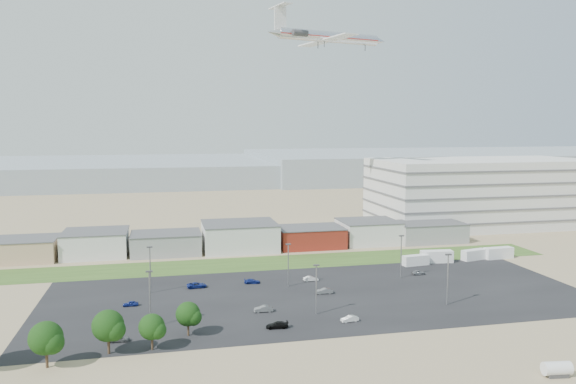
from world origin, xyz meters
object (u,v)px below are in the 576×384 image
object	(u,v)px
storage_tank_nw	(557,368)
parked_car_5	(131,304)
parked_car_4	(263,309)
parked_car_11	(311,279)
parked_car_3	(277,325)
box_trailer_a	(416,260)
parked_car_9	(197,285)
parked_car_6	(252,281)
parked_car_13	(350,319)
parked_car_10	(119,339)
parked_car_7	(324,291)
parked_car_8	(418,273)
airliner	(329,37)

from	to	relation	value
storage_tank_nw	parked_car_5	distance (m)	80.51
parked_car_4	parked_car_11	bearing A→B (deg)	146.00
parked_car_3	parked_car_5	world-z (taller)	parked_car_3
storage_tank_nw	box_trailer_a	bearing A→B (deg)	82.31
storage_tank_nw	parked_car_9	size ratio (longest dim) A/B	0.90
parked_car_6	parked_car_13	bearing A→B (deg)	-148.51
parked_car_9	parked_car_10	bearing A→B (deg)	149.09
parked_car_10	parked_car_6	bearing A→B (deg)	-37.81
parked_car_7	storage_tank_nw	bearing A→B (deg)	29.01
parked_car_6	parked_car_13	xyz separation A→B (m)	(14.23, -30.31, 0.02)
parked_car_4	parked_car_6	distance (m)	21.05
storage_tank_nw	parked_car_11	world-z (taller)	storage_tank_nw
parked_car_7	parked_car_8	distance (m)	29.70
parked_car_11	parked_car_6	bearing A→B (deg)	84.79
parked_car_9	parked_car_5	bearing A→B (deg)	122.16
parked_car_10	storage_tank_nw	bearing A→B (deg)	-109.09
storage_tank_nw	box_trailer_a	xyz separation A→B (m)	(9.14, 67.70, 0.12)
storage_tank_nw	parked_car_5	size ratio (longest dim) A/B	1.31
box_trailer_a	parked_car_4	world-z (taller)	box_trailer_a
parked_car_7	parked_car_8	world-z (taller)	parked_car_7
parked_car_3	parked_car_8	world-z (taller)	parked_car_3
box_trailer_a	parked_car_9	distance (m)	59.84
storage_tank_nw	parked_car_8	bearing A→B (deg)	84.65
storage_tank_nw	parked_car_8	world-z (taller)	storage_tank_nw
storage_tank_nw	parked_car_11	bearing A→B (deg)	111.12
parked_car_4	parked_car_8	bearing A→B (deg)	117.78
parked_car_7	parked_car_4	bearing A→B (deg)	-55.04
box_trailer_a	airliner	world-z (taller)	airliner
airliner	parked_car_7	distance (m)	100.02
parked_car_9	parked_car_13	size ratio (longest dim) A/B	1.33
storage_tank_nw	parked_car_10	world-z (taller)	storage_tank_nw
airliner	parked_car_5	xyz separation A→B (m)	(-63.84, -70.46, -67.24)
parked_car_10	box_trailer_a	bearing A→B (deg)	-57.72
parked_car_5	parked_car_10	world-z (taller)	parked_car_10
parked_car_13	parked_car_3	bearing A→B (deg)	-94.32
box_trailer_a	parked_car_10	size ratio (longest dim) A/B	1.91
parked_car_10	airliner	bearing A→B (deg)	-31.12
parked_car_6	parked_car_10	world-z (taller)	parked_car_10
airliner	box_trailer_a	bearing A→B (deg)	-93.49
parked_car_7	parked_car_13	bearing A→B (deg)	3.05
parked_car_9	parked_car_10	size ratio (longest dim) A/B	1.21
parked_car_5	parked_car_13	size ratio (longest dim) A/B	0.92
parked_car_5	parked_car_6	xyz separation A→B (m)	(27.47, 11.35, 0.01)
airliner	parked_car_13	size ratio (longest dim) A/B	13.47
parked_car_8	airliner	bearing A→B (deg)	5.86
parked_car_5	parked_car_8	xyz separation A→B (m)	(69.84, 10.02, 0.04)
parked_car_5	parked_car_13	xyz separation A→B (m)	(41.70, -18.96, 0.03)
parked_car_6	parked_car_10	distance (m)	42.15
parked_car_3	parked_car_9	xyz separation A→B (m)	(-13.04, 29.90, 0.04)
parked_car_7	parked_car_3	bearing A→B (deg)	-33.68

